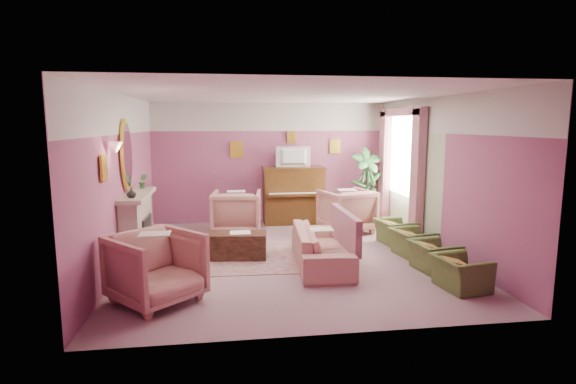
{
  "coord_description": "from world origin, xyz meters",
  "views": [
    {
      "loc": [
        -1.07,
        -7.58,
        2.32
      ],
      "look_at": [
        0.05,
        0.4,
        1.09
      ],
      "focal_mm": 28.0,
      "sensor_mm": 36.0,
      "label": 1
    }
  ],
  "objects": [
    {
      "name": "television",
      "position": [
        0.5,
        2.63,
        1.6
      ],
      "size": [
        0.8,
        0.12,
        0.48
      ],
      "primitive_type": "imported",
      "color": "#252323",
      "rests_on": "piano"
    },
    {
      "name": "side_plant_small",
      "position": [
        2.36,
        2.47,
        0.84
      ],
      "size": [
        0.16,
        0.16,
        0.28
      ],
      "primitive_type": "imported",
      "color": "#306A33",
      "rests_on": "side_table"
    },
    {
      "name": "palm_plant",
      "position": [
        2.2,
        2.45,
        1.06
      ],
      "size": [
        0.76,
        0.76,
        1.44
      ],
      "primitive_type": "imported",
      "color": "#306A33",
      "rests_on": "palm_pot"
    },
    {
      "name": "curtain_right",
      "position": [
        2.62,
        2.47,
        1.3
      ],
      "size": [
        0.16,
        0.34,
        2.6
      ],
      "primitive_type": "cube",
      "color": "#9F6070",
      "rests_on": "floor"
    },
    {
      "name": "piano_top",
      "position": [
        0.5,
        2.68,
        1.31
      ],
      "size": [
        1.45,
        0.65,
        0.04
      ],
      "primitive_type": "cube",
      "color": "#492C11",
      "rests_on": "piano"
    },
    {
      "name": "piano_keyshelf",
      "position": [
        0.5,
        2.33,
        0.72
      ],
      "size": [
        1.3,
        0.12,
        0.06
      ],
      "primitive_type": "cube",
      "color": "#492C11",
      "rests_on": "piano"
    },
    {
      "name": "wall_back",
      "position": [
        0.0,
        3.0,
        1.4
      ],
      "size": [
        5.5,
        0.02,
        2.8
      ],
      "primitive_type": "cube",
      "color": "#774265",
      "rests_on": "floor"
    },
    {
      "name": "fireplace_surround",
      "position": [
        -2.59,
        0.2,
        0.55
      ],
      "size": [
        0.3,
        1.4,
        1.1
      ],
      "primitive_type": "cube",
      "color": "#AC9F89",
      "rests_on": "floor"
    },
    {
      "name": "ceiling",
      "position": [
        0.0,
        0.0,
        2.8
      ],
      "size": [
        5.5,
        6.0,
        0.01
      ],
      "primitive_type": "cube",
      "color": "white",
      "rests_on": "wall_back"
    },
    {
      "name": "wall_front",
      "position": [
        0.0,
        -3.0,
        1.4
      ],
      "size": [
        5.5,
        0.02,
        2.8
      ],
      "primitive_type": "cube",
      "color": "#774265",
      "rests_on": "floor"
    },
    {
      "name": "piano_keys",
      "position": [
        0.5,
        2.33,
        0.76
      ],
      "size": [
        1.2,
        0.08,
        0.02
      ],
      "primitive_type": "cube",
      "color": "white",
      "rests_on": "piano"
    },
    {
      "name": "print_back_mid",
      "position": [
        0.5,
        2.96,
        2.0
      ],
      "size": [
        0.22,
        0.03,
        0.26
      ],
      "primitive_type": "cube",
      "color": "yellow",
      "rests_on": "wall_back"
    },
    {
      "name": "sconce_shade",
      "position": [
        -2.62,
        -0.85,
        1.98
      ],
      "size": [
        0.2,
        0.2,
        0.16
      ],
      "primitive_type": "cone",
      "color": "#F1A08F",
      "rests_on": "wall_left"
    },
    {
      "name": "wall_right",
      "position": [
        2.75,
        0.0,
        1.4
      ],
      "size": [
        0.02,
        6.0,
        2.8
      ],
      "primitive_type": "cube",
      "color": "#774265",
      "rests_on": "floor"
    },
    {
      "name": "piano",
      "position": [
        0.5,
        2.68,
        0.65
      ],
      "size": [
        1.4,
        0.6,
        1.3
      ],
      "primitive_type": "cube",
      "color": "#492C11",
      "rests_on": "floor"
    },
    {
      "name": "coffee_table",
      "position": [
        -0.89,
        0.03,
        0.23
      ],
      "size": [
        1.05,
        0.62,
        0.45
      ],
      "primitive_type": "cube",
      "rotation": [
        0.0,
        0.0,
        -0.12
      ],
      "color": "#371F14",
      "rests_on": "floor"
    },
    {
      "name": "pelmet",
      "position": [
        2.62,
        1.55,
        2.56
      ],
      "size": [
        0.16,
        2.2,
        0.16
      ],
      "primitive_type": "cube",
      "color": "#9F6070",
      "rests_on": "wall_right"
    },
    {
      "name": "olive_chair_a",
      "position": [
        2.18,
        -1.9,
        0.31
      ],
      "size": [
        0.51,
        0.72,
        0.63
      ],
      "primitive_type": "imported",
      "color": "#4B5D2C",
      "rests_on": "floor"
    },
    {
      "name": "palm_pot",
      "position": [
        2.2,
        2.45,
        0.17
      ],
      "size": [
        0.34,
        0.34,
        0.34
      ],
      "primitive_type": "cylinder",
      "color": "#B15C3B",
      "rests_on": "floor"
    },
    {
      "name": "floral_armchair_left",
      "position": [
        -0.85,
        1.76,
        0.52
      ],
      "size": [
        0.99,
        0.99,
        1.03
      ],
      "primitive_type": "imported",
      "color": "tan",
      "rests_on": "floor"
    },
    {
      "name": "side_table",
      "position": [
        2.24,
        2.57,
        0.35
      ],
      "size": [
        0.52,
        0.52,
        0.7
      ],
      "primitive_type": "cylinder",
      "color": "silver",
      "rests_on": "floor"
    },
    {
      "name": "print_back_right",
      "position": [
        1.55,
        2.96,
        1.78
      ],
      "size": [
        0.26,
        0.03,
        0.34
      ],
      "primitive_type": "cube",
      "color": "yellow",
      "rests_on": "wall_back"
    },
    {
      "name": "floral_armchair_front",
      "position": [
        -1.99,
        -1.79,
        0.52
      ],
      "size": [
        0.99,
        0.99,
        1.03
      ],
      "primitive_type": "imported",
      "color": "tan",
      "rests_on": "floor"
    },
    {
      "name": "hearth",
      "position": [
        -2.39,
        0.2,
        0.01
      ],
      "size": [
        0.55,
        1.5,
        0.02
      ],
      "primitive_type": "cube",
      "color": "#AC9F89",
      "rests_on": "floor"
    },
    {
      "name": "sofa_throw",
      "position": [
        0.88,
        -0.53,
        0.6
      ],
      "size": [
        0.11,
        1.58,
        0.58
      ],
      "primitive_type": "cube",
      "color": "#9F6070",
      "rests_on": "sofa"
    },
    {
      "name": "stripe_panel",
      "position": [
        2.73,
        1.3,
        1.07
      ],
      "size": [
        0.01,
        3.0,
        2.15
      ],
      "primitive_type": "cube",
      "color": "#B1BC97",
      "rests_on": "wall_right"
    },
    {
      "name": "curtain_left",
      "position": [
        2.62,
        0.63,
        1.3
      ],
      "size": [
        0.16,
        0.34,
        2.6
      ],
      "primitive_type": "cube",
      "color": "#9F6070",
      "rests_on": "floor"
    },
    {
      "name": "area_rug",
      "position": [
        -0.7,
        -0.03,
        0.01
      ],
      "size": [
        2.57,
        1.89,
        0.01
      ],
      "primitive_type": "cube",
      "rotation": [
        0.0,
        0.0,
        -0.04
      ],
      "color": "#916667",
      "rests_on": "floor"
    },
    {
      "name": "olive_chair_d",
      "position": [
        2.18,
        0.56,
        0.31
      ],
      "size": [
        0.51,
        0.72,
        0.63
      ],
      "primitive_type": "imported",
      "color": "#4B5D2C",
      "rests_on": "floor"
    },
    {
      "name": "olive_chair_b",
      "position": [
        2.18,
        -1.08,
        0.31
      ],
      "size": [
        0.51,
        0.72,
        0.63
      ],
      "primitive_type": "imported",
      "color": "#4B5D2C",
      "rests_on": "floor"
    },
    {
      "name": "print_back_left",
      "position": [
        -0.8,
        2.96,
        1.72
      ],
      "size": [
        0.3,
        0.03,
        0.38
      ],
      "primitive_type": "cube",
      "color": "yellow",
      "rests_on": "wall_back"
    },
    {
      "name": "mirror_frame",
      "position": [
        -2.7,
        0.2,
        1.8
      ],
      "size": [
        0.04,
        0.72,
        1.2
      ],
      "primitive_type": "ellipsoid",
      "color": "yellow",
      "rests_on": "wall_left"
    },
    {
      "name": "side_plant_big",
      "position": [
        2.24,
        2.57,
        0.87
      ],
      "size": [
        0.3,
        0.3,
        0.34
      ],
      "primitive_type": "imported",
      "color": "#306A33",
      "rests_on": "side_table"
    },
    {
      "name": "mantel_plant",
      "position": [
        -2.55,
        0.75,
        1.29
      ],
      "size": [
        0.16,
        0.16,
        0.28
      ],
      "primitive_type": "imported",
      "color": "#306A33",
      "rests_on": "mantel_shelf"
    },
    {
      "name": "print_left_wall",
      "position": [
        -2.71,
        -1.2,
        1.72
      ],
      "size": [
        0.03,
        0.28,
        0.36
      ],
      "primitive_type": "cube",
      "color": "yellow",
      "rests_on": "wall_left"
    },
    {
      "name": "wall_left",
      "position": [
        -2.75,
        0.0,
        1.4
      ],
      "size": [
        0.02,
        6.0,
        2.8
      ],
      "primitive_type": "cube",
      "color": "#774265",
      "rests_on": "floor"
    },
    {
      "name": "fireplace_inset",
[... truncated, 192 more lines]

